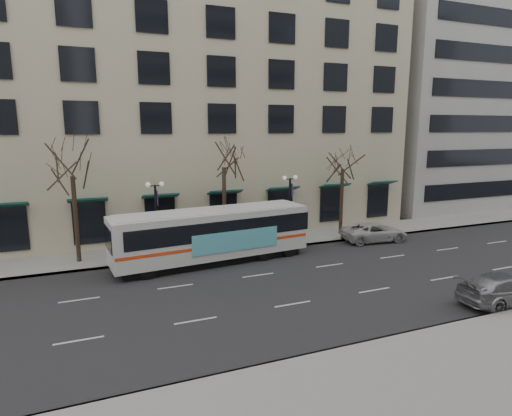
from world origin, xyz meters
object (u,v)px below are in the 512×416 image
tree_far_mid (224,154)px  silver_car (506,289)px  lamp_post_left (156,215)px  tree_far_left (71,161)px  white_pickup (374,232)px  lamp_post_right (290,205)px  city_bus (214,234)px  tree_far_right (343,157)px

tree_far_mid → silver_car: bearing=-56.1°
lamp_post_left → tree_far_left: bearing=173.2°
lamp_post_left → white_pickup: (16.38, -2.00, -2.23)m
tree_far_left → lamp_post_right: tree_far_left is taller
white_pickup → tree_far_left: bearing=89.3°
tree_far_left → white_pickup: (21.39, -2.60, -5.98)m
tree_far_left → lamp_post_left: tree_far_left is taller
tree_far_mid → silver_car: tree_far_mid is taller
lamp_post_left → city_bus: (3.27, -2.39, -1.02)m
tree_far_left → lamp_post_left: (5.01, -0.60, -3.75)m
city_bus → white_pickup: bearing=-3.8°
tree_far_right → lamp_post_left: bearing=-177.7°
city_bus → silver_car: city_bus is taller
lamp_post_right → city_bus: lamp_post_right is taller
city_bus → white_pickup: 13.17m
lamp_post_left → tree_far_right: bearing=2.3°
lamp_post_left → silver_car: 20.95m
tree_far_left → tree_far_mid: bearing=0.0°
tree_far_mid → tree_far_right: size_ratio=1.06×
city_bus → lamp_post_right: bearing=14.1°
tree_far_left → lamp_post_left: size_ratio=1.60×
lamp_post_right → silver_car: lamp_post_right is taller
tree_far_mid → tree_far_right: tree_far_mid is taller
white_pickup → lamp_post_right: bearing=78.8°
tree_far_right → silver_car: bearing=-89.7°
tree_far_left → silver_car: (20.07, -15.00, -5.94)m
lamp_post_left → lamp_post_right: same height
tree_far_mid → silver_car: size_ratio=1.64×
tree_far_left → tree_far_right: tree_far_left is taller
tree_far_mid → city_bus: 6.06m
tree_far_right → lamp_post_left: tree_far_right is taller
tree_far_left → city_bus: tree_far_left is taller
lamp_post_left → white_pickup: size_ratio=1.01×
tree_far_mid → tree_far_right: bearing=-0.0°
silver_car → white_pickup: (1.32, 12.40, -0.04)m
tree_far_left → lamp_post_right: size_ratio=1.60×
lamp_post_left → silver_car: lamp_post_left is taller
tree_far_mid → lamp_post_right: tree_far_mid is taller
tree_far_right → city_bus: tree_far_right is taller
lamp_post_right → silver_car: bearing=-70.6°
lamp_post_right → white_pickup: size_ratio=1.01×
tree_far_right → lamp_post_right: tree_far_right is taller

